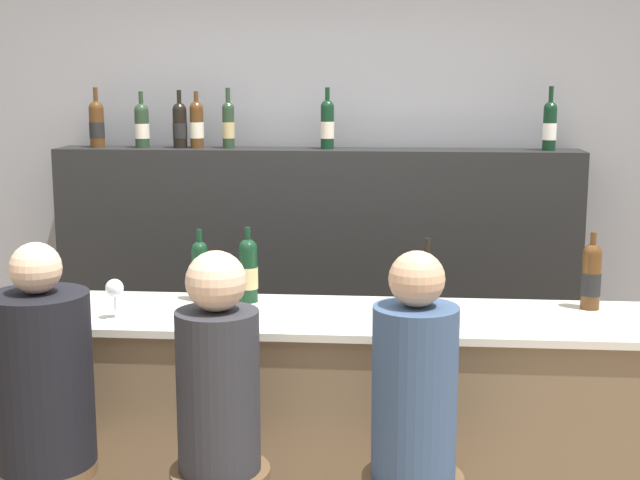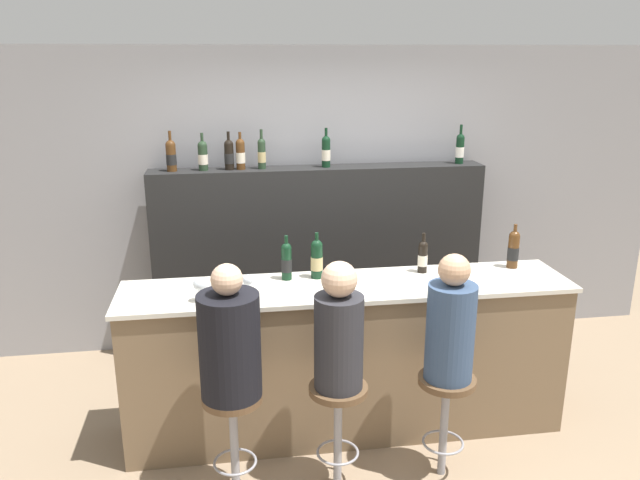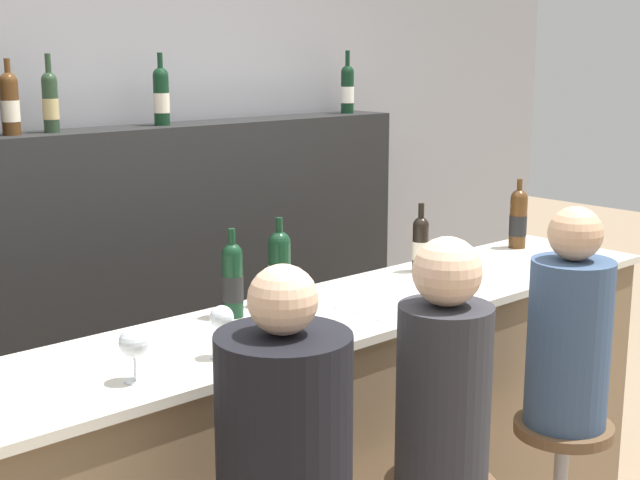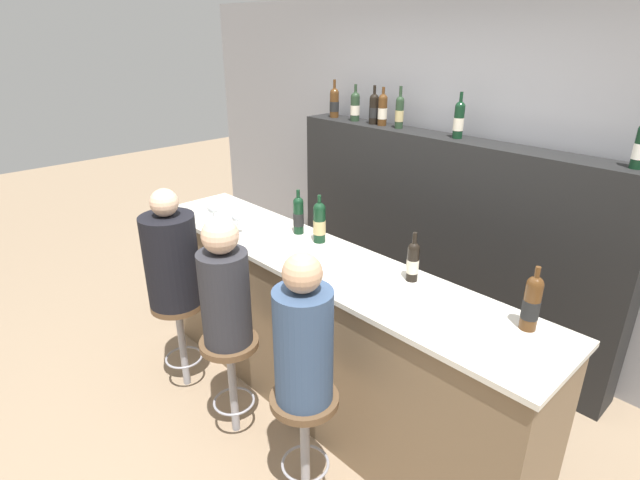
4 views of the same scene
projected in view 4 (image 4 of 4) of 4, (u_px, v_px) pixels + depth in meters
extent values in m
plane|color=#8C755B|center=(289.00, 419.00, 3.26)|extent=(16.00, 16.00, 0.00)
cube|color=gray|center=(462.00, 175.00, 3.89)|extent=(6.40, 0.05, 2.60)
cube|color=brown|center=(320.00, 335.00, 3.23)|extent=(2.94, 0.56, 1.04)
cube|color=beige|center=(320.00, 260.00, 3.02)|extent=(2.98, 0.60, 0.03)
cube|color=black|center=(439.00, 240.00, 3.94)|extent=(2.79, 0.28, 1.63)
cylinder|color=black|center=(298.00, 218.00, 3.34)|extent=(0.07, 0.07, 0.22)
cylinder|color=black|center=(298.00, 219.00, 3.34)|extent=(0.07, 0.07, 0.09)
sphere|color=black|center=(298.00, 202.00, 3.29)|extent=(0.07, 0.07, 0.07)
cylinder|color=black|center=(298.00, 195.00, 3.28)|extent=(0.02, 0.02, 0.07)
cylinder|color=black|center=(319.00, 225.00, 3.20)|extent=(0.08, 0.08, 0.23)
cylinder|color=tan|center=(319.00, 227.00, 3.20)|extent=(0.08, 0.08, 0.09)
sphere|color=black|center=(319.00, 209.00, 3.16)|extent=(0.08, 0.08, 0.08)
cylinder|color=black|center=(319.00, 201.00, 3.13)|extent=(0.02, 0.02, 0.07)
cylinder|color=black|center=(413.00, 264.00, 2.71)|extent=(0.07, 0.07, 0.19)
cylinder|color=beige|center=(412.00, 266.00, 2.72)|extent=(0.07, 0.07, 0.08)
sphere|color=black|center=(414.00, 248.00, 2.67)|extent=(0.07, 0.07, 0.07)
cylinder|color=black|center=(415.00, 239.00, 2.65)|extent=(0.02, 0.02, 0.08)
cylinder|color=#4C2D14|center=(531.00, 307.00, 2.26)|extent=(0.08, 0.08, 0.23)
cylinder|color=black|center=(531.00, 309.00, 2.27)|extent=(0.08, 0.08, 0.09)
sphere|color=#4C2D14|center=(535.00, 284.00, 2.22)|extent=(0.08, 0.08, 0.08)
cylinder|color=#4C2D14|center=(537.00, 274.00, 2.20)|extent=(0.02, 0.02, 0.07)
cylinder|color=#4C2D14|center=(334.00, 105.00, 4.37)|extent=(0.08, 0.08, 0.21)
cylinder|color=black|center=(334.00, 106.00, 4.38)|extent=(0.08, 0.08, 0.08)
sphere|color=#4C2D14|center=(334.00, 93.00, 4.33)|extent=(0.08, 0.08, 0.08)
cylinder|color=#4C2D14|center=(335.00, 85.00, 4.31)|extent=(0.02, 0.02, 0.10)
cylinder|color=#233823|center=(355.00, 109.00, 4.21)|extent=(0.08, 0.08, 0.20)
cylinder|color=beige|center=(355.00, 110.00, 4.21)|extent=(0.08, 0.08, 0.08)
sphere|color=#233823|center=(355.00, 97.00, 4.17)|extent=(0.08, 0.08, 0.08)
cylinder|color=#233823|center=(356.00, 90.00, 4.15)|extent=(0.02, 0.02, 0.09)
cylinder|color=black|center=(374.00, 111.00, 4.07)|extent=(0.08, 0.08, 0.20)
cylinder|color=black|center=(374.00, 113.00, 4.07)|extent=(0.08, 0.08, 0.08)
sphere|color=black|center=(374.00, 98.00, 4.03)|extent=(0.08, 0.08, 0.08)
cylinder|color=black|center=(375.00, 91.00, 4.01)|extent=(0.02, 0.02, 0.09)
cylinder|color=#4C2D14|center=(382.00, 112.00, 4.01)|extent=(0.07, 0.07, 0.21)
cylinder|color=beige|center=(382.00, 113.00, 4.01)|extent=(0.07, 0.07, 0.08)
sphere|color=#4C2D14|center=(383.00, 98.00, 3.96)|extent=(0.07, 0.07, 0.07)
cylinder|color=#4C2D14|center=(383.00, 92.00, 3.94)|extent=(0.02, 0.02, 0.07)
cylinder|color=#233823|center=(399.00, 114.00, 3.89)|extent=(0.06, 0.06, 0.21)
cylinder|color=tan|center=(399.00, 116.00, 3.89)|extent=(0.07, 0.07, 0.09)
sphere|color=#233823|center=(400.00, 100.00, 3.85)|extent=(0.06, 0.06, 0.06)
cylinder|color=#233823|center=(401.00, 92.00, 3.83)|extent=(0.02, 0.02, 0.09)
cylinder|color=black|center=(459.00, 123.00, 3.54)|extent=(0.07, 0.07, 0.22)
cylinder|color=beige|center=(458.00, 124.00, 3.54)|extent=(0.07, 0.07, 0.09)
sphere|color=black|center=(460.00, 107.00, 3.49)|extent=(0.07, 0.07, 0.07)
cylinder|color=black|center=(461.00, 98.00, 3.47)|extent=(0.02, 0.02, 0.09)
cylinder|color=black|center=(640.00, 149.00, 2.76)|extent=(0.07, 0.07, 0.22)
cylinder|color=white|center=(640.00, 151.00, 2.77)|extent=(0.07, 0.07, 0.09)
cylinder|color=silver|center=(214.00, 222.00, 3.56)|extent=(0.06, 0.06, 0.00)
cylinder|color=silver|center=(214.00, 218.00, 3.54)|extent=(0.01, 0.01, 0.07)
sphere|color=silver|center=(213.00, 208.00, 3.52)|extent=(0.08, 0.08, 0.08)
cylinder|color=silver|center=(238.00, 234.00, 3.36)|extent=(0.07, 0.07, 0.00)
cylinder|color=silver|center=(238.00, 227.00, 3.35)|extent=(0.01, 0.01, 0.09)
sphere|color=silver|center=(237.00, 217.00, 3.32)|extent=(0.07, 0.07, 0.07)
cube|color=white|center=(309.00, 266.00, 2.90)|extent=(0.21, 0.30, 0.00)
cylinder|color=gray|center=(183.00, 346.00, 3.47)|extent=(0.05, 0.05, 0.63)
torus|color=gray|center=(184.00, 357.00, 3.51)|extent=(0.26, 0.26, 0.02)
cylinder|color=brown|center=(177.00, 304.00, 3.34)|extent=(0.35, 0.35, 0.04)
cylinder|color=black|center=(172.00, 260.00, 3.21)|extent=(0.35, 0.35, 0.61)
sphere|color=#D8AD8C|center=(164.00, 203.00, 3.06)|extent=(0.18, 0.18, 0.18)
cylinder|color=gray|center=(233.00, 389.00, 3.06)|extent=(0.05, 0.05, 0.63)
torus|color=gray|center=(234.00, 401.00, 3.10)|extent=(0.26, 0.26, 0.02)
cylinder|color=brown|center=(229.00, 343.00, 2.93)|extent=(0.35, 0.35, 0.04)
cylinder|color=#28282D|center=(225.00, 298.00, 2.81)|extent=(0.28, 0.28, 0.56)
sphere|color=#D8AD8C|center=(220.00, 236.00, 2.66)|extent=(0.20, 0.20, 0.20)
cylinder|color=gray|center=(305.00, 450.00, 2.62)|extent=(0.05, 0.05, 0.63)
torus|color=gray|center=(305.00, 463.00, 2.65)|extent=(0.26, 0.26, 0.02)
cylinder|color=brown|center=(304.00, 399.00, 2.48)|extent=(0.35, 0.35, 0.04)
cylinder|color=#334766|center=(303.00, 346.00, 2.36)|extent=(0.29, 0.29, 0.59)
sphere|color=tan|center=(302.00, 273.00, 2.21)|extent=(0.19, 0.19, 0.19)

